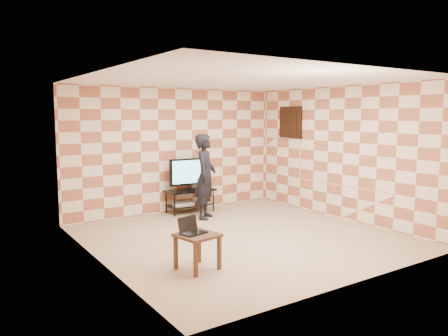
{
  "coord_description": "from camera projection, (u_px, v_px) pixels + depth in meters",
  "views": [
    {
      "loc": [
        -4.39,
        -6.0,
        2.11
      ],
      "look_at": [
        0.0,
        0.6,
        1.15
      ],
      "focal_mm": 35.0,
      "sensor_mm": 36.0,
      "label": 1
    }
  ],
  "objects": [
    {
      "name": "dvd_player",
      "position": [
        183.0,
        204.0,
        9.43
      ],
      "size": [
        0.47,
        0.36,
        0.07
      ],
      "primitive_type": "cube",
      "rotation": [
        0.0,
        0.0,
        -0.15
      ],
      "color": "silver",
      "rests_on": "tv_stand"
    },
    {
      "name": "floor",
      "position": [
        243.0,
        237.0,
        7.62
      ],
      "size": [
        5.0,
        5.0,
        0.0
      ],
      "primitive_type": "plane",
      "color": "tan",
      "rests_on": "ground"
    },
    {
      "name": "wall_art",
      "position": [
        291.0,
        122.0,
        10.03
      ],
      "size": [
        0.04,
        0.72,
        0.72
      ],
      "color": "black",
      "rests_on": "wall_right"
    },
    {
      "name": "laptop",
      "position": [
        191.0,
        230.0,
        5.98
      ],
      "size": [
        0.39,
        0.34,
        0.22
      ],
      "color": "black",
      "rests_on": "side_table"
    },
    {
      "name": "person",
      "position": [
        205.0,
        176.0,
        8.89
      ],
      "size": [
        0.74,
        0.75,
        1.74
      ],
      "primitive_type": "imported",
      "rotation": [
        0.0,
        0.0,
        0.81
      ],
      "color": "black",
      "rests_on": "floor"
    },
    {
      "name": "wall_left",
      "position": [
        99.0,
        170.0,
        6.09
      ],
      "size": [
        0.02,
        5.0,
        2.7
      ],
      "primitive_type": "cube",
      "color": "beige",
      "rests_on": "ground"
    },
    {
      "name": "game_console",
      "position": [
        203.0,
        202.0,
        9.71
      ],
      "size": [
        0.23,
        0.18,
        0.05
      ],
      "primitive_type": "cube",
      "rotation": [
        0.0,
        0.0,
        -0.12
      ],
      "color": "silver",
      "rests_on": "tv_stand"
    },
    {
      "name": "ceiling",
      "position": [
        244.0,
        80.0,
        7.3
      ],
      "size": [
        5.0,
        5.0,
        0.02
      ],
      "primitive_type": "cube",
      "color": "white",
      "rests_on": "wall_back"
    },
    {
      "name": "side_table",
      "position": [
        197.0,
        240.0,
        5.96
      ],
      "size": [
        0.59,
        0.59,
        0.5
      ],
      "color": "#381F11",
      "rests_on": "floor"
    },
    {
      "name": "wall_right",
      "position": [
        343.0,
        153.0,
        8.84
      ],
      "size": [
        0.02,
        5.0,
        2.7
      ],
      "primitive_type": "cube",
      "color": "beige",
      "rests_on": "ground"
    },
    {
      "name": "tv_stand",
      "position": [
        190.0,
        196.0,
        9.53
      ],
      "size": [
        1.09,
        0.49,
        0.5
      ],
      "color": "black",
      "rests_on": "floor"
    },
    {
      "name": "tv",
      "position": [
        190.0,
        172.0,
        9.46
      ],
      "size": [
        0.94,
        0.2,
        0.68
      ],
      "color": "black",
      "rests_on": "tv_stand"
    },
    {
      "name": "wall_front",
      "position": [
        362.0,
        177.0,
        5.4
      ],
      "size": [
        5.0,
        0.02,
        2.7
      ],
      "primitive_type": "cube",
      "color": "beige",
      "rests_on": "ground"
    },
    {
      "name": "wall_back",
      "position": [
        176.0,
        150.0,
        9.53
      ],
      "size": [
        5.0,
        0.02,
        2.7
      ],
      "primitive_type": "cube",
      "color": "beige",
      "rests_on": "ground"
    }
  ]
}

